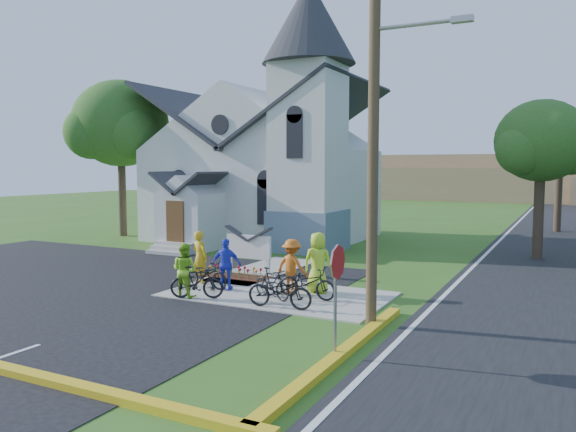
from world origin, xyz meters
The scene contains 23 objects.
ground centered at (0.00, 0.00, 0.00)m, with size 120.00×120.00×0.00m, color #345E1B.
parking_lot centered at (-7.00, -2.00, 0.01)m, with size 20.00×16.00×0.02m, color black.
road centered at (10.00, 15.00, 0.01)m, with size 8.00×90.00×0.02m, color black.
sidewalk centered at (1.50, 0.50, 0.03)m, with size 7.00×4.00×0.05m, color #9A958B.
church centered at (-5.48, 12.48, 5.25)m, with size 12.35×12.00×13.00m.
church_sign centered at (-1.20, 3.20, 1.03)m, with size 2.20×0.40×1.70m.
flower_bed centered at (-1.20, 2.30, 0.04)m, with size 2.60×1.10×0.07m, color #38190F.
utility_pole centered at (5.36, -1.50, 5.40)m, with size 3.45×0.28×10.00m.
stop_sign centered at (5.43, -4.20, 1.78)m, with size 0.11×0.76×2.48m.
tree_lot_corner centered at (-14.00, 10.00, 6.60)m, with size 5.60×5.60×9.15m.
tree_road_near centered at (8.50, 12.00, 5.21)m, with size 4.00×4.00×7.05m.
tree_road_mid centered at (9.00, 24.00, 5.78)m, with size 4.40×4.40×7.80m.
distant_hills centered at (3.36, 56.33, 2.17)m, with size 61.00×10.00×5.60m.
cyclist_0 centered at (-1.70, 0.73, 0.97)m, with size 0.67×0.44×1.84m, color gold.
bike_0 centered at (-1.06, 0.13, 0.52)m, with size 0.62×1.78×0.94m, color black.
cyclist_1 centered at (-0.89, -1.20, 0.90)m, with size 0.83×0.65×1.70m, color #90DB29.
bike_1 centered at (-0.43, -1.20, 0.55)m, with size 0.47×1.66×1.00m, color black.
cyclist_2 centered at (-0.27, 0.22, 0.90)m, with size 1.00×0.42×1.71m, color blue.
bike_2 centered at (2.62, 0.33, 0.55)m, with size 0.67×1.91×1.00m, color black.
cyclist_3 centered at (1.89, 0.74, 0.93)m, with size 1.14×0.65×1.76m, color #CE6016.
bike_3 centered at (1.68, -0.20, 0.53)m, with size 0.45×1.59×0.95m, color black.
cyclist_4 centered at (2.59, 1.22, 1.03)m, with size 0.96×0.63×1.97m, color #B0E22A.
bike_4 centered at (2.42, -1.10, 0.57)m, with size 0.68×1.96×1.03m, color black.
Camera 1 is at (9.84, -15.13, 4.12)m, focal length 35.00 mm.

